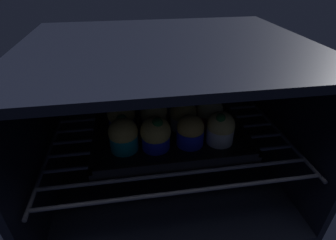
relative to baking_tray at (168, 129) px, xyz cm
name	(u,v)px	position (x,y,z in cm)	size (l,w,h in cm)	color
oven_cavity	(165,112)	(0.00, 4.22, 2.31)	(59.00, 47.00, 37.00)	black
oven_rack	(168,133)	(0.00, -0.03, -1.09)	(54.80, 42.00, 0.80)	#444756
baking_tray	(168,129)	(0.00, 0.00, 0.00)	(34.64, 27.76, 2.20)	black
muffin_row0_col0	(123,135)	(-10.40, -6.52, 4.05)	(6.13, 6.13, 7.58)	#0C8C84
muffin_row0_col1	(156,134)	(-3.73, -7.13, 4.01)	(6.43, 6.43, 7.85)	#1928B7
muffin_row0_col2	(190,131)	(3.71, -6.95, 3.82)	(5.92, 5.92, 7.07)	#1928B7
muffin_row0_col3	(220,128)	(10.32, -7.20, 3.95)	(5.98, 5.98, 7.81)	silver
muffin_row1_col0	(122,116)	(-10.67, 0.32, 4.47)	(6.38, 6.38, 8.52)	#1928B7
muffin_row1_col1	(154,115)	(-3.26, 0.37, 4.17)	(6.29, 6.29, 7.68)	silver
muffin_row1_col2	(183,115)	(3.59, -0.32, 3.95)	(6.19, 6.19, 7.96)	silver
muffin_row1_col3	(209,112)	(10.01, 0.13, 3.91)	(6.41, 6.41, 7.37)	red
muffin_row2_col0	(122,104)	(-10.59, 6.88, 4.23)	(6.22, 6.22, 7.83)	#1928B7
muffin_row2_col1	(150,102)	(-3.43, 6.95, 4.10)	(5.93, 5.93, 7.64)	#1928B7
muffin_row2_col2	(176,100)	(3.24, 7.12, 3.92)	(6.31, 6.31, 7.59)	silver
muffin_row2_col3	(204,98)	(10.45, 6.60, 4.27)	(6.11, 6.11, 8.13)	#1928B7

